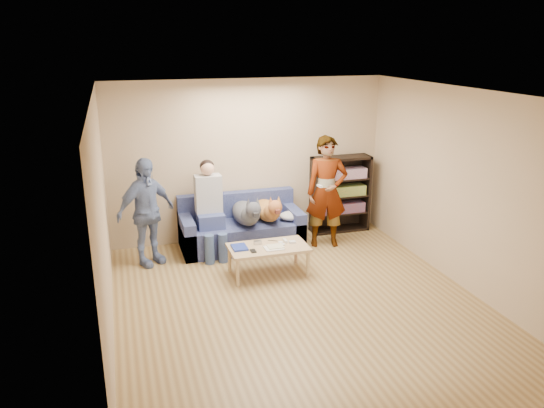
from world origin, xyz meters
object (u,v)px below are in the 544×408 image
object	(u,v)px
person_standing_left	(146,212)
dog_gray	(247,213)
person_standing_right	(327,192)
bookshelf	(340,192)
person_seated	(210,205)
dog_tan	(268,210)
coffee_table	(268,249)
camera_silver	(258,242)
notebook_blue	(239,247)
sofa	(241,229)

from	to	relation	value
person_standing_left	dog_gray	bearing A→B (deg)	-28.16
person_standing_right	bookshelf	distance (m)	0.78
person_seated	dog_gray	xyz separation A→B (m)	(0.55, -0.09, -0.15)
dog_tan	person_standing_right	bearing A→B (deg)	-12.30
dog_tan	coffee_table	bearing A→B (deg)	-106.43
dog_tan	camera_silver	bearing A→B (deg)	-115.18
dog_gray	coffee_table	world-z (taller)	dog_gray
person_seated	bookshelf	world-z (taller)	person_seated
person_standing_right	coffee_table	distance (m)	1.53
dog_gray	person_standing_left	bearing A→B (deg)	-177.65
notebook_blue	sofa	bearing A→B (deg)	75.69
person_standing_left	person_seated	size ratio (longest dim) A/B	1.08
dog_tan	bookshelf	xyz separation A→B (m)	(1.38, 0.38, 0.07)
person_standing_right	notebook_blue	world-z (taller)	person_standing_right
dog_gray	dog_tan	xyz separation A→B (m)	(0.37, 0.08, -0.02)
person_seated	coffee_table	distance (m)	1.26
person_seated	coffee_table	bearing A→B (deg)	-58.57
person_standing_left	sofa	size ratio (longest dim) A/B	0.84
dog_tan	coffee_table	xyz separation A→B (m)	(-0.30, -1.01, -0.23)
notebook_blue	camera_silver	bearing A→B (deg)	14.04
notebook_blue	sofa	xyz separation A→B (m)	(0.28, 1.10, -0.15)
sofa	person_seated	world-z (taller)	person_seated
person_standing_left	notebook_blue	size ratio (longest dim) A/B	6.13
notebook_blue	bookshelf	distance (m)	2.48
person_standing_right	bookshelf	xyz separation A→B (m)	(0.49, 0.57, -0.21)
person_standing_left	bookshelf	xyz separation A→B (m)	(3.26, 0.52, -0.12)
dog_tan	coffee_table	size ratio (longest dim) A/B	1.03
sofa	dog_gray	size ratio (longest dim) A/B	1.54
sofa	person_standing_left	bearing A→B (deg)	-169.04
person_standing_right	sofa	xyz separation A→B (m)	(-1.31, 0.34, -0.60)
person_standing_left	dog_gray	xyz separation A→B (m)	(1.51, 0.06, -0.18)
camera_silver	dog_tan	world-z (taller)	dog_tan
person_standing_right	camera_silver	xyz separation A→B (m)	(-1.31, -0.69, -0.44)
bookshelf	dog_gray	bearing A→B (deg)	-165.44
person_standing_right	person_standing_left	xyz separation A→B (m)	(-2.77, 0.05, -0.09)
notebook_blue	dog_tan	size ratio (longest dim) A/B	0.23
camera_silver	person_seated	distance (m)	1.08
dog_tan	bookshelf	world-z (taller)	bookshelf
person_standing_right	dog_tan	size ratio (longest dim) A/B	1.56
person_standing_left	bookshelf	bearing A→B (deg)	-21.51
coffee_table	bookshelf	xyz separation A→B (m)	(1.68, 1.38, 0.31)
dog_gray	person_standing_right	bearing A→B (deg)	-5.27
sofa	person_seated	distance (m)	0.72
person_standing_left	camera_silver	size ratio (longest dim) A/B	14.48
dog_tan	coffee_table	world-z (taller)	dog_tan
sofa	dog_gray	xyz separation A→B (m)	(0.05, -0.22, 0.34)
camera_silver	sofa	distance (m)	1.04
dog_tan	bookshelf	bearing A→B (deg)	15.17
camera_silver	coffee_table	size ratio (longest dim) A/B	0.10
person_standing_left	dog_tan	bearing A→B (deg)	-26.21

